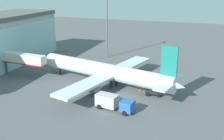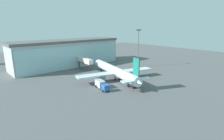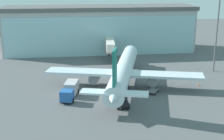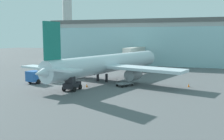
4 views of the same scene
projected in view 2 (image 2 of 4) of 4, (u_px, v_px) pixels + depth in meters
ground at (118, 84)px, 65.16m from camera, size 240.00×240.00×0.00m
terminal_building at (68, 53)px, 93.39m from camera, size 58.53×17.45×13.89m
jet_bridge at (84, 61)px, 85.98m from camera, size 2.95×14.10×5.70m
apron_light_mast at (138, 45)px, 89.08m from camera, size 3.20×0.40×19.21m
airplane at (115, 71)px, 70.04m from camera, size 32.13×36.73×10.96m
catering_truck at (102, 85)px, 59.48m from camera, size 3.49×7.57×2.65m
baggage_cart at (133, 78)px, 70.31m from camera, size 2.81×3.22×1.50m
pushback_tug at (133, 85)px, 61.15m from camera, size 2.35×3.31×2.30m
safety_cone_nose at (128, 84)px, 64.42m from camera, size 0.36×0.36×0.55m
safety_cone_wingtip at (143, 73)px, 79.57m from camera, size 0.36×0.36×0.55m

